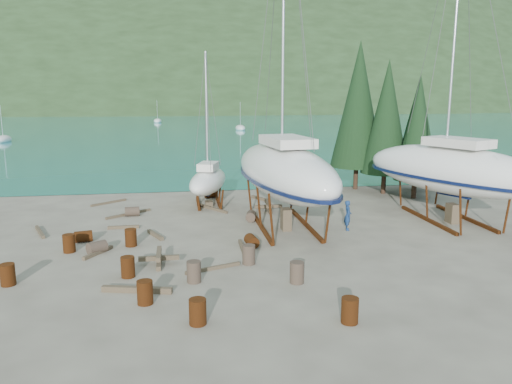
{
  "coord_description": "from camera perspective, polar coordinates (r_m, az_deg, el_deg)",
  "views": [
    {
      "loc": [
        -2.91,
        -23.45,
        7.54
      ],
      "look_at": [
        1.23,
        3.0,
        2.22
      ],
      "focal_mm": 35.0,
      "sensor_mm": 36.0,
      "label": 1
    }
  ],
  "objects": [
    {
      "name": "drum_0",
      "position": [
        22.43,
        -26.52,
        -8.45
      ],
      "size": [
        0.58,
        0.58,
        0.88
      ],
      "primitive_type": "cylinder",
      "color": "#51260D",
      "rests_on": "ground"
    },
    {
      "name": "timber_10",
      "position": [
        32.93,
        -4.94,
        -1.9
      ],
      "size": [
        1.72,
        2.55,
        0.16
      ],
      "primitive_type": "cube",
      "rotation": [
        0.0,
        0.0,
        0.57
      ],
      "color": "brown",
      "rests_on": "ground"
    },
    {
      "name": "bay_water",
      "position": [
        338.55,
        -8.54,
        9.84
      ],
      "size": [
        700.0,
        700.0,
        0.0
      ],
      "primitive_type": "plane",
      "color": "teal",
      "rests_on": "ground"
    },
    {
      "name": "drum_14",
      "position": [
        25.83,
        -14.11,
        -5.07
      ],
      "size": [
        0.58,
        0.58,
        0.88
      ],
      "primitive_type": "cylinder",
      "color": "#51260D",
      "rests_on": "ground"
    },
    {
      "name": "drum_15",
      "position": [
        25.19,
        -17.71,
        -6.04
      ],
      "size": [
        1.05,
        1.0,
        0.58
      ],
      "primitive_type": "cylinder",
      "rotation": [
        1.57,
        0.0,
        2.23
      ],
      "color": "#2D2823",
      "rests_on": "ground"
    },
    {
      "name": "timber_6",
      "position": [
        35.84,
        0.53,
        -0.76
      ],
      "size": [
        1.14,
        1.83,
        0.19
      ],
      "primitive_type": "cube",
      "rotation": [
        0.0,
        0.0,
        0.51
      ],
      "color": "brown",
      "rests_on": "ground"
    },
    {
      "name": "moored_boat_mid",
      "position": [
        104.5,
        -1.8,
        7.31
      ],
      "size": [
        2.0,
        5.0,
        6.05
      ],
      "color": "white",
      "rests_on": "ground"
    },
    {
      "name": "large_sailboat_far",
      "position": [
        31.69,
        21.32,
        2.45
      ],
      "size": [
        8.06,
        12.51,
        19.15
      ],
      "rotation": [
        0.0,
        0.0,
        0.41
      ],
      "color": "white",
      "rests_on": "ground"
    },
    {
      "name": "large_sailboat_near",
      "position": [
        28.05,
        3.24,
        2.44
      ],
      "size": [
        5.34,
        13.25,
        20.29
      ],
      "rotation": [
        0.0,
        0.0,
        0.13
      ],
      "color": "white",
      "rests_on": "ground"
    },
    {
      "name": "far_hill",
      "position": [
        343.55,
        -8.55,
        9.86
      ],
      "size": [
        800.0,
        360.0,
        110.0
      ],
      "primitive_type": "ellipsoid",
      "color": "#1F2F17",
      "rests_on": "ground"
    },
    {
      "name": "drum_17",
      "position": [
        22.51,
        -0.84,
        -7.16
      ],
      "size": [
        0.58,
        0.58,
        0.88
      ],
      "primitive_type": "cylinder",
      "color": "#2D2823",
      "rests_on": "ground"
    },
    {
      "name": "worker",
      "position": [
        28.35,
        10.45,
        -2.64
      ],
      "size": [
        0.52,
        0.68,
        1.68
      ],
      "primitive_type": "imported",
      "rotation": [
        0.0,
        0.0,
        1.36
      ],
      "color": "navy",
      "rests_on": "ground"
    },
    {
      "name": "far_house_right",
      "position": [
        216.02,
        -0.14,
        10.01
      ],
      "size": [
        6.6,
        5.6,
        5.6
      ],
      "color": "beige",
      "rests_on": "ground"
    },
    {
      "name": "timber_4",
      "position": [
        29.29,
        -14.91,
        -3.9
      ],
      "size": [
        1.75,
        0.2,
        0.17
      ],
      "primitive_type": "cube",
      "rotation": [
        0.0,
        0.0,
        1.58
      ],
      "color": "brown",
      "rests_on": "ground"
    },
    {
      "name": "timber_5",
      "position": [
        24.67,
        -1.58,
        -6.37
      ],
      "size": [
        0.21,
        2.37,
        0.16
      ],
      "primitive_type": "cube",
      "rotation": [
        0.0,
        0.0,
        3.12
      ],
      "color": "brown",
      "rests_on": "ground"
    },
    {
      "name": "drum_3",
      "position": [
        17.07,
        -6.68,
        -13.44
      ],
      "size": [
        0.58,
        0.58,
        0.88
      ],
      "primitive_type": "cylinder",
      "color": "#51260D",
      "rests_on": "ground"
    },
    {
      "name": "timber_12",
      "position": [
        25.07,
        -17.61,
        -6.62
      ],
      "size": [
        1.2,
        1.79,
        0.17
      ],
      "primitive_type": "cube",
      "rotation": [
        0.0,
        0.0,
        2.59
      ],
      "color": "brown",
      "rests_on": "ground"
    },
    {
      "name": "drum_6",
      "position": [
        25.01,
        -0.5,
        -5.62
      ],
      "size": [
        0.69,
        0.95,
        0.58
      ],
      "primitive_type": "cylinder",
      "rotation": [
        1.57,
        0.0,
        0.13
      ],
      "color": "#51260D",
      "rests_on": "ground"
    },
    {
      "name": "timber_16",
      "position": [
        20.08,
        -13.45,
        -10.8
      ],
      "size": [
        2.73,
        0.87,
        0.23
      ],
      "primitive_type": "cube",
      "rotation": [
        0.0,
        0.0,
        1.33
      ],
      "color": "brown",
      "rests_on": "ground"
    },
    {
      "name": "ground",
      "position": [
        24.81,
        -1.75,
        -6.47
      ],
      "size": [
        600.0,
        600.0,
        0.0
      ],
      "primitive_type": "plane",
      "color": "#60584C",
      "rests_on": "ground"
    },
    {
      "name": "drum_7",
      "position": [
        17.34,
        10.68,
        -13.16
      ],
      "size": [
        0.58,
        0.58,
        0.88
      ],
      "primitive_type": "cylinder",
      "color": "#51260D",
      "rests_on": "ground"
    },
    {
      "name": "moored_boat_left",
      "position": [
        88.03,
        -26.92,
        5.37
      ],
      "size": [
        2.0,
        5.0,
        6.05
      ],
      "color": "white",
      "rests_on": "ground"
    },
    {
      "name": "cypress_far_right",
      "position": [
        40.91,
        18.02,
        7.42
      ],
      "size": [
        3.24,
        3.24,
        9.0
      ],
      "color": "black",
      "rests_on": "ground"
    },
    {
      "name": "timber_9",
      "position": [
        38.21,
        -5.94,
        -0.09
      ],
      "size": [
        0.15,
        2.14,
        0.15
      ],
      "primitive_type": "cube",
      "rotation": [
        0.0,
        0.0,
        3.14
      ],
      "color": "brown",
      "rests_on": "ground"
    },
    {
      "name": "timber_pile_aft",
      "position": [
        32.47,
        1.41,
        -1.66
      ],
      "size": [
        1.8,
        1.8,
        0.6
      ],
      "color": "brown",
      "rests_on": "ground"
    },
    {
      "name": "drum_9",
      "position": [
        32.09,
        -13.95,
        -2.16
      ],
      "size": [
        0.92,
        0.64,
        0.58
      ],
      "primitive_type": "cylinder",
      "rotation": [
        1.57,
        0.0,
        1.64
      ],
      "color": "#2D2823",
      "rests_on": "ground"
    },
    {
      "name": "cypress_mid_right",
      "position": [
        37.58,
        17.99,
        6.69
      ],
      "size": [
        3.06,
        3.06,
        8.5
      ],
      "color": "black",
      "rests_on": "ground"
    },
    {
      "name": "drum_10",
      "position": [
        21.64,
        -14.44,
        -8.3
      ],
      "size": [
        0.58,
        0.58,
        0.88
      ],
      "primitive_type": "cylinder",
      "color": "#51260D",
      "rests_on": "ground"
    },
    {
      "name": "timber_17",
      "position": [
        29.82,
        -23.46,
        -4.21
      ],
      "size": [
        1.1,
        2.39,
        0.16
      ],
      "primitive_type": "cube",
      "rotation": [
        0.0,
        0.0,
        0.39
      ],
      "color": "brown",
      "rests_on": "ground"
    },
    {
      "name": "cypress_near_right",
      "position": [
        38.7,
        14.73,
        8.28
      ],
      "size": [
        3.6,
        3.6,
        10.0
      ],
      "color": "black",
      "rests_on": "ground"
    },
    {
      "name": "moored_boat_far",
      "position": [
        133.74,
        -11.18,
        7.96
      ],
      "size": [
        2.0,
        5.0,
        6.05
      ],
      "color": "white",
      "rests_on": "ground"
    },
    {
      "name": "small_sailboat_shore",
      "position": [
        34.1,
        -5.49,
        1.31
      ],
      "size": [
        3.81,
        6.7,
        10.24
      ],
      "rotation": [
        0.0,
        0.0,
        -0.3
      ],
      "color": "white",
      "rests_on": "ground"
    },
    {
      "name": "drum_5",
      "position": [
        20.42,
        4.7,
        -9.16
      ],
      "size": [
        0.58,
        0.58,
        0.88
      ],
      "primitive_type": "cylinder",
      "color": "#2D2823",
      "rests_on": "ground"
    },
    {
      "name": "timber_0",
      "position": [
        36.14,
        -16.47,
        -1.16
      ],
      "size": [
        2.23,
        1.87,
        0.14
      ],
      "primitive_type": "cube",
      "rotation": [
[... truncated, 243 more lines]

